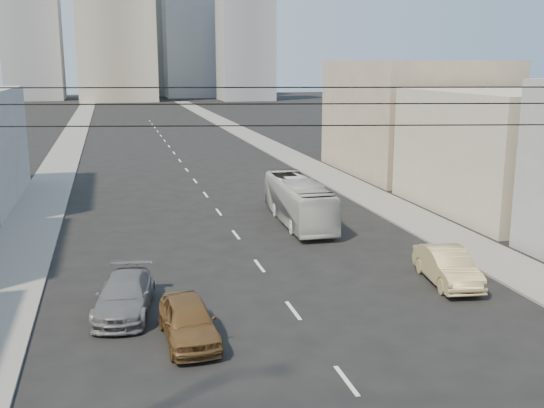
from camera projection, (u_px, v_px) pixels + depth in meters
name	position (u px, v px, depth m)	size (l,w,h in m)	color
sidewalk_left	(68.00, 147.00, 75.78)	(3.50, 180.00, 0.12)	gray
sidewalk_right	(260.00, 141.00, 81.44)	(3.50, 180.00, 0.12)	gray
lane_dashes	(183.00, 165.00, 62.53)	(0.15, 104.00, 0.01)	silver
city_bus	(299.00, 201.00, 39.48)	(2.33, 9.97, 2.78)	beige
sedan_brown	(188.00, 321.00, 22.69)	(1.80, 4.49, 1.53)	brown
sedan_tan	(447.00, 266.00, 28.67)	(1.69, 4.85, 1.60)	tan
sedan_grey	(124.00, 295.00, 25.22)	(2.07, 5.09, 1.48)	slate
overhead_wires	(483.00, 105.00, 11.87)	(23.01, 5.02, 0.72)	black
bldg_right_mid	(514.00, 151.00, 42.71)	(11.00, 14.00, 8.00)	#B3A890
bldg_right_far	(413.00, 117.00, 57.76)	(12.00, 16.00, 10.00)	gray
midrise_ne	(191.00, 28.00, 187.48)	(16.00, 16.00, 40.00)	#909398
midrise_nw	(32.00, 37.00, 172.79)	(15.00, 15.00, 34.00)	#909398
midrise_back	(147.00, 24.00, 198.35)	(18.00, 18.00, 44.00)	gray
midrise_east	(245.00, 48.00, 172.73)	(14.00, 14.00, 28.00)	#909398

